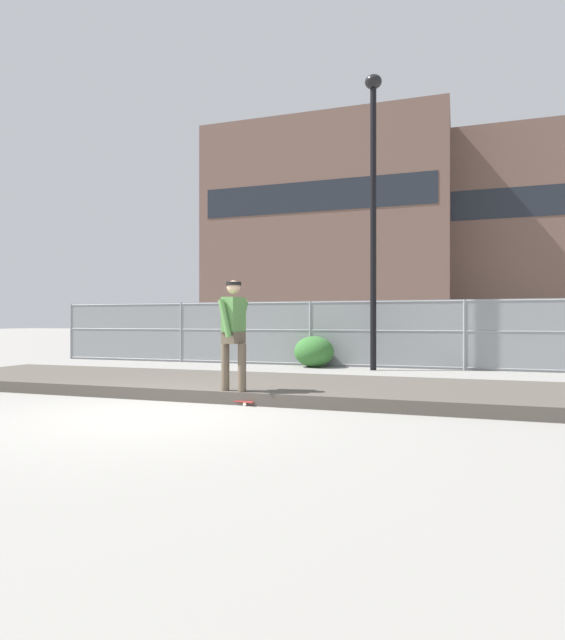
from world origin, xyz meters
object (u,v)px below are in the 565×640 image
(skateboard, at_px, (234,400))
(shrub_left, at_px, (314,352))
(skater, at_px, (234,331))
(parked_car_near, at_px, (182,333))
(street_lamp, at_px, (373,189))

(skateboard, relative_size, shrub_left, 0.74)
(skateboard, distance_m, skater, 1.08)
(parked_car_near, distance_m, shrub_left, 6.48)
(parked_car_near, relative_size, shrub_left, 4.00)
(skater, height_order, shrub_left, skater)
(shrub_left, bearing_deg, skateboard, -86.08)
(street_lamp, xyz_separation_m, shrub_left, (-1.69, 0.35, -4.28))
(skater, height_order, parked_car_near, skater)
(street_lamp, bearing_deg, skater, -101.37)
(street_lamp, xyz_separation_m, parked_car_near, (-7.46, 3.27, -3.87))
(skater, bearing_deg, shrub_left, 93.92)
(street_lamp, height_order, parked_car_near, street_lamp)
(skateboard, bearing_deg, street_lamp, 78.63)
(skateboard, distance_m, shrub_left, 6.56)
(parked_car_near, bearing_deg, street_lamp, -23.65)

